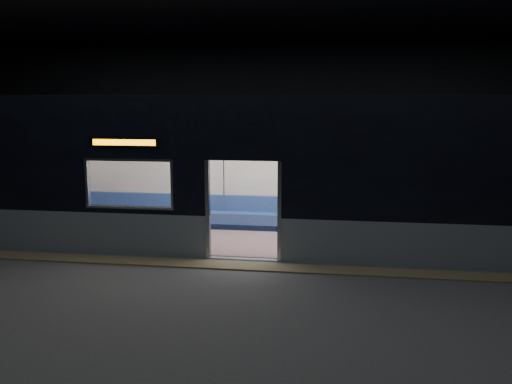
# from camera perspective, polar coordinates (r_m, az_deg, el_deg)

# --- Properties ---
(station_floor) EXTENTS (24.00, 14.00, 0.01)m
(station_floor) POSITION_cam_1_polar(r_m,az_deg,el_deg) (10.24, -2.35, -8.81)
(station_floor) COLOR #47494C
(station_floor) RESTS_ON ground
(station_envelope) EXTENTS (24.00, 14.00, 5.00)m
(station_envelope) POSITION_cam_1_polar(r_m,az_deg,el_deg) (9.74, -2.50, 12.15)
(station_envelope) COLOR black
(station_envelope) RESTS_ON station_floor
(tactile_strip) EXTENTS (22.80, 0.50, 0.03)m
(tactile_strip) POSITION_cam_1_polar(r_m,az_deg,el_deg) (10.75, -1.79, -7.80)
(tactile_strip) COLOR #8C7F59
(tactile_strip) RESTS_ON station_floor
(metro_car) EXTENTS (18.00, 3.04, 3.35)m
(metro_car) POSITION_cam_1_polar(r_m,az_deg,el_deg) (12.31, -0.16, 3.13)
(metro_car) COLOR gray
(metro_car) RESTS_ON station_floor
(passenger) EXTENTS (0.36, 0.62, 1.28)m
(passenger) POSITION_cam_1_polar(r_m,az_deg,el_deg) (13.34, 11.73, -1.28)
(passenger) COLOR black
(passenger) RESTS_ON metro_car
(handbag) EXTENTS (0.30, 0.27, 0.13)m
(handbag) POSITION_cam_1_polar(r_m,az_deg,el_deg) (13.16, 11.67, -1.87)
(handbag) COLOR black
(handbag) RESTS_ON passenger
(transit_map) EXTENTS (1.10, 0.03, 0.72)m
(transit_map) POSITION_cam_1_polar(r_m,az_deg,el_deg) (13.86, 21.63, 1.78)
(transit_map) COLOR white
(transit_map) RESTS_ON metro_car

